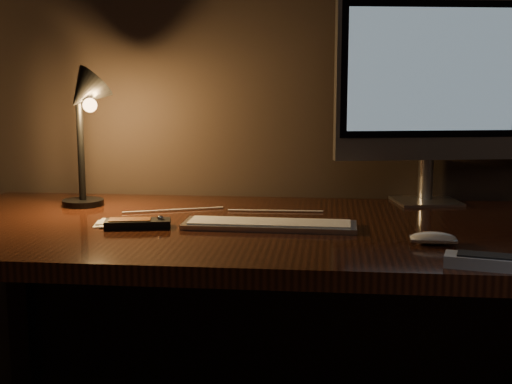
# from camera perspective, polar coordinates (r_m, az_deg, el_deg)

# --- Properties ---
(desk) EXTENTS (1.60, 0.75, 0.75)m
(desk) POSITION_cam_1_polar(r_m,az_deg,el_deg) (1.75, 0.92, -6.29)
(desk) COLOR black
(desk) RESTS_ON ground
(monitor) EXTENTS (0.51, 0.18, 0.54)m
(monitor) POSITION_cam_1_polar(r_m,az_deg,el_deg) (1.94, 13.82, 8.36)
(monitor) COLOR silver
(monitor) RESTS_ON desk
(keyboard) EXTENTS (0.39, 0.12, 0.01)m
(keyboard) POSITION_cam_1_polar(r_m,az_deg,el_deg) (1.62, 1.09, -2.60)
(keyboard) COLOR silver
(keyboard) RESTS_ON desk
(mouse) EXTENTS (0.09, 0.05, 0.02)m
(mouse) POSITION_cam_1_polar(r_m,az_deg,el_deg) (1.50, 13.98, -3.73)
(mouse) COLOR white
(mouse) RESTS_ON desk
(media_remote) EXTENTS (0.16, 0.08, 0.03)m
(media_remote) POSITION_cam_1_polar(r_m,az_deg,el_deg) (1.64, -9.44, -2.47)
(media_remote) COLOR black
(media_remote) RESTS_ON desk
(tv_remote) EXTENTS (0.23, 0.10, 0.03)m
(tv_remote) POSITION_cam_1_polar(r_m,az_deg,el_deg) (1.35, 19.56, -5.38)
(tv_remote) COLOR gray
(tv_remote) RESTS_ON desk
(papers) EXTENTS (0.13, 0.10, 0.01)m
(papers) POSITION_cam_1_polar(r_m,az_deg,el_deg) (1.68, -10.75, -2.44)
(papers) COLOR white
(papers) RESTS_ON desk
(desk_lamp) EXTENTS (0.19, 0.20, 0.37)m
(desk_lamp) POSITION_cam_1_polar(r_m,az_deg,el_deg) (1.87, -13.58, 6.20)
(desk_lamp) COLOR black
(desk_lamp) RESTS_ON desk
(cable) EXTENTS (0.49, 0.09, 0.00)m
(cable) POSITION_cam_1_polar(r_m,az_deg,el_deg) (1.80, -2.60, -1.55)
(cable) COLOR white
(cable) RESTS_ON desk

